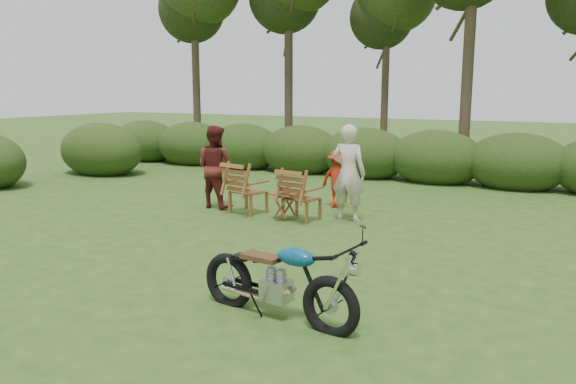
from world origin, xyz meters
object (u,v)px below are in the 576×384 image
at_px(adult_b, 216,207).
at_px(side_table, 285,206).
at_px(cup, 288,190).
at_px(child, 337,208).
at_px(lawn_chair_left, 249,213).
at_px(lawn_chair_right, 301,220).
at_px(adult_a, 348,220).
at_px(motorcycle, 277,317).

bearing_deg(adult_b, side_table, 174.36).
distance_m(cup, child, 1.60).
xyz_separation_m(lawn_chair_left, adult_b, (-0.89, 0.15, 0.00)).
relative_size(cup, adult_b, 0.07).
xyz_separation_m(lawn_chair_right, adult_b, (-2.11, 0.22, 0.00)).
bearing_deg(lawn_chair_left, side_table, 179.51).
bearing_deg(child, adult_a, 132.52).
relative_size(side_table, adult_a, 0.29).
bearing_deg(lawn_chair_right, motorcycle, 120.95).
distance_m(lawn_chair_left, child, 1.89).
height_order(lawn_chair_right, cup, cup).
relative_size(lawn_chair_left, side_table, 1.99).
relative_size(motorcycle, child, 1.56).
bearing_deg(child, motorcycle, 116.58).
bearing_deg(lawn_chair_left, lawn_chair_right, -172.15).
height_order(motorcycle, lawn_chair_left, motorcycle).
bearing_deg(side_table, lawn_chair_right, 22.38).
distance_m(lawn_chair_right, adult_b, 2.12).
bearing_deg(adult_a, child, -55.98).
xyz_separation_m(cup, adult_b, (-1.86, 0.30, -0.56)).
height_order(cup, adult_a, adult_a).
bearing_deg(lawn_chair_left, adult_a, -159.83).
height_order(lawn_chair_left, adult_b, adult_b).
relative_size(cup, adult_a, 0.06).
distance_m(lawn_chair_left, cup, 1.13).
relative_size(side_table, cup, 4.63).
bearing_deg(child, side_table, 83.26).
bearing_deg(adult_b, motorcycle, 136.18).
height_order(side_table, adult_b, adult_b).
height_order(adult_a, adult_b, adult_a).
xyz_separation_m(lawn_chair_right, child, (0.17, 1.36, 0.00)).
bearing_deg(lawn_chair_right, adult_a, -145.59).
xyz_separation_m(side_table, child, (0.46, 1.48, -0.26)).
height_order(side_table, cup, cup).
height_order(side_table, adult_a, adult_a).
bearing_deg(lawn_chair_left, child, -125.76).
distance_m(adult_a, adult_b, 2.89).
xyz_separation_m(lawn_chair_right, side_table, (-0.29, -0.12, 0.26)).
distance_m(lawn_chair_left, side_table, 0.98).
xyz_separation_m(motorcycle, adult_a, (-1.01, 4.62, 0.00)).
bearing_deg(lawn_chair_right, cup, 25.54).
height_order(lawn_chair_right, adult_b, adult_b).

